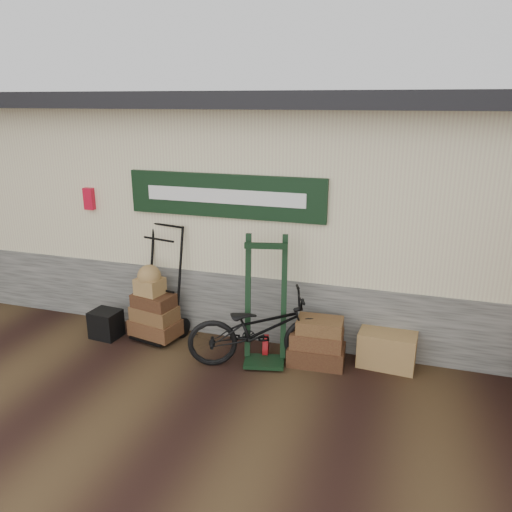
{
  "coord_description": "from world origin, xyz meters",
  "views": [
    {
      "loc": [
        1.94,
        -4.82,
        3.1
      ],
      "look_at": [
        0.13,
        0.9,
        1.22
      ],
      "focal_mm": 35.0,
      "sensor_mm": 36.0,
      "label": 1
    }
  ],
  "objects": [
    {
      "name": "ground",
      "position": [
        0.0,
        0.0,
        0.0
      ],
      "size": [
        80.0,
        80.0,
        0.0
      ],
      "primitive_type": "plane",
      "color": "black",
      "rests_on": "ground"
    },
    {
      "name": "station_building",
      "position": [
        -0.01,
        2.74,
        1.61
      ],
      "size": [
        14.4,
        4.1,
        3.2
      ],
      "color": "#4C4C47",
      "rests_on": "ground"
    },
    {
      "name": "porter_trolley",
      "position": [
        -1.16,
        0.78,
        0.78
      ],
      "size": [
        0.88,
        0.73,
        1.56
      ],
      "primitive_type": null,
      "rotation": [
        0.0,
        0.0,
        -0.2
      ],
      "color": "black",
      "rests_on": "ground"
    },
    {
      "name": "green_barrow",
      "position": [
        0.37,
        0.52,
        0.79
      ],
      "size": [
        0.66,
        0.59,
        1.58
      ],
      "primitive_type": null,
      "rotation": [
        0.0,
        0.0,
        0.21
      ],
      "color": "black",
      "rests_on": "ground"
    },
    {
      "name": "suitcase_stack",
      "position": [
        1.0,
        0.63,
        0.3
      ],
      "size": [
        0.7,
        0.46,
        0.6
      ],
      "primitive_type": null,
      "rotation": [
        0.0,
        0.0,
        0.06
      ],
      "color": "#3D1E13",
      "rests_on": "ground"
    },
    {
      "name": "wicker_hamper",
      "position": [
        1.82,
        0.85,
        0.22
      ],
      "size": [
        0.7,
        0.48,
        0.44
      ],
      "primitive_type": "cube",
      "rotation": [
        0.0,
        0.0,
        -0.07
      ],
      "color": "brown",
      "rests_on": "ground"
    },
    {
      "name": "black_trunk",
      "position": [
        -1.87,
        0.47,
        0.19
      ],
      "size": [
        0.4,
        0.36,
        0.38
      ],
      "primitive_type": "cube",
      "rotation": [
        0.0,
        0.0,
        -0.09
      ],
      "color": "black",
      "rests_on": "ground"
    },
    {
      "name": "bicycle",
      "position": [
        0.35,
        0.41,
        0.51
      ],
      "size": [
        1.21,
        1.87,
        1.03
      ],
      "primitive_type": "imported",
      "rotation": [
        0.0,
        0.0,
        1.93
      ],
      "color": "black",
      "rests_on": "ground"
    }
  ]
}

